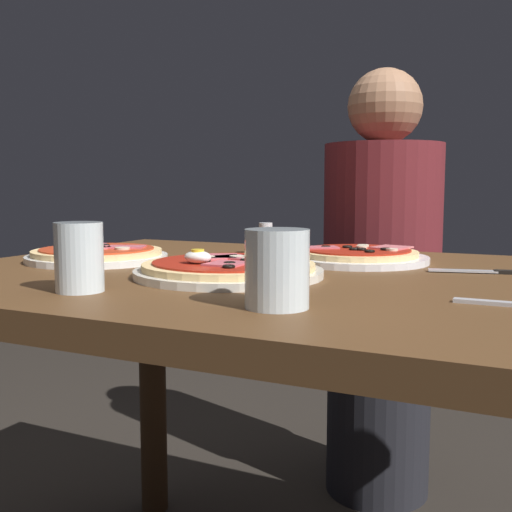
% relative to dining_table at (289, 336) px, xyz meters
% --- Properties ---
extents(dining_table, '(1.21, 0.86, 0.72)m').
position_rel_dining_table_xyz_m(dining_table, '(0.00, 0.00, 0.00)').
color(dining_table, brown).
rests_on(dining_table, ground).
extents(pizza_foreground, '(0.30, 0.30, 0.05)m').
position_rel_dining_table_xyz_m(pizza_foreground, '(-0.07, -0.08, 0.12)').
color(pizza_foreground, silver).
rests_on(pizza_foreground, dining_table).
extents(pizza_across_left, '(0.27, 0.27, 0.03)m').
position_rel_dining_table_xyz_m(pizza_across_left, '(-0.40, -0.01, 0.12)').
color(pizza_across_left, white).
rests_on(pizza_across_left, dining_table).
extents(pizza_across_right, '(0.27, 0.27, 0.03)m').
position_rel_dining_table_xyz_m(pizza_across_right, '(0.06, 0.19, 0.12)').
color(pizza_across_right, white).
rests_on(pizza_across_right, dining_table).
extents(water_glass_near, '(0.07, 0.07, 0.09)m').
position_rel_dining_table_xyz_m(water_glass_near, '(-0.19, -0.30, 0.15)').
color(water_glass_near, silver).
rests_on(water_glass_near, dining_table).
extents(water_glass_far, '(0.08, 0.08, 0.09)m').
position_rel_dining_table_xyz_m(water_glass_far, '(0.10, -0.28, 0.15)').
color(water_glass_far, silver).
rests_on(water_glass_far, dining_table).
extents(fork, '(0.16, 0.02, 0.00)m').
position_rel_dining_table_xyz_m(fork, '(0.35, -0.15, 0.11)').
color(fork, silver).
rests_on(fork, dining_table).
extents(knife, '(0.19, 0.06, 0.01)m').
position_rel_dining_table_xyz_m(knife, '(0.31, 0.14, 0.11)').
color(knife, silver).
rests_on(knife, dining_table).
extents(salt_shaker, '(0.03, 0.03, 0.07)m').
position_rel_dining_table_xyz_m(salt_shaker, '(-0.15, 0.23, 0.14)').
color(salt_shaker, white).
rests_on(salt_shaker, dining_table).
extents(diner_person, '(0.32, 0.32, 1.18)m').
position_rel_dining_table_xyz_m(diner_person, '(-0.03, 0.73, -0.05)').
color(diner_person, black).
rests_on(diner_person, ground).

